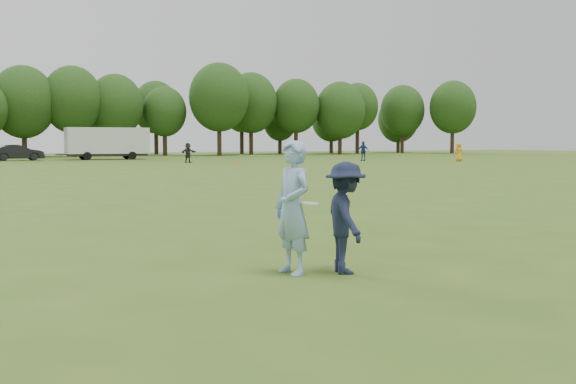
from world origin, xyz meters
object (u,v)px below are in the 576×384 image
Objects in this scene: player_far_d at (188,153)px; cargo_trailer at (107,142)px; player_far_c at (459,152)px; field_cone at (238,161)px; player_far_b at (363,151)px; car_f at (18,153)px; thrower at (293,208)px; defender at (346,218)px.

cargo_trailer reaches higher than player_far_d.
player_far_c is 20.45m from field_cone.
player_far_c is (7.25, -4.89, -0.07)m from player_far_b.
cargo_trailer is at bearing -97.01° from car_f.
thrower reaches higher than player_far_b.
thrower is 0.77m from defender.
thrower is at bearing -71.00° from player_far_b.
player_far_d is (13.66, 47.08, -0.09)m from thrower.
defender is at bearing 173.48° from car_f.
player_far_d reaches higher than defender.
thrower reaches higher than car_f.
thrower is 1.10× the size of player_far_d.
car_f is 22.38m from field_cone.
player_far_b reaches higher than field_cone.
defender is at bearing -70.21° from player_far_b.
car_f is at bearing -13.03° from player_far_c.
player_far_c is at bearing 128.46° from thrower.
thrower is 0.41× the size of car_f.
thrower is 53.98m from player_far_b.
field_cone is (-19.81, 5.04, -0.71)m from player_far_c.
thrower is at bearing -125.52° from player_far_d.
cargo_trailer reaches higher than thrower.
player_far_d reaches higher than field_cone.
player_far_d reaches higher than car_f.
thrower is at bearing -98.95° from cargo_trailer.
player_far_b is at bearing -0.70° from field_cone.
car_f reaches higher than field_cone.
player_far_d is at bearing -134.91° from player_far_b.
player_far_c is at bearing 18.76° from player_far_b.
player_far_b is 32.74m from car_f.
player_far_d is at bearing 151.59° from field_cone.
defender is 54.38m from player_far_c.
player_far_c is (37.23, 40.00, -0.09)m from thrower.
field_cone is (16.29, -15.33, -0.61)m from car_f.
defender is 0.18× the size of cargo_trailer.
thrower reaches higher than field_cone.
player_far_b is 0.20× the size of cargo_trailer.
car_f is at bearing 136.75° from field_cone.
player_far_d is at bearing -0.59° from defender.
player_far_c is 0.37× the size of car_f.
field_cone is at bearing -139.36° from car_f.
car_f is (1.13, 60.37, -0.19)m from thrower.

